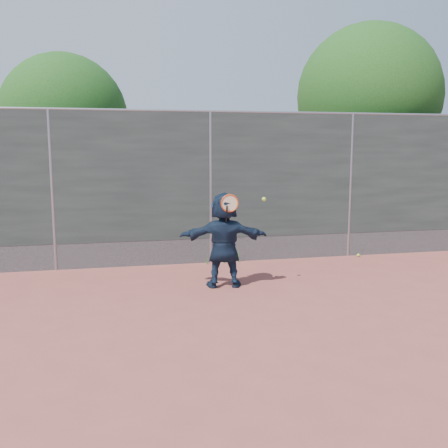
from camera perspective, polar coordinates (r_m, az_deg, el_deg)
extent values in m
plane|color=#9E4C42|center=(6.87, 4.03, -10.86)|extent=(80.00, 80.00, 0.00)
imported|color=#15243A|center=(8.26, 0.00, -1.81)|extent=(1.52, 0.66, 1.59)
sphere|color=#AEE833|center=(11.03, 15.10, -3.46)|extent=(0.07, 0.07, 0.07)
cube|color=#38423D|center=(9.90, -1.55, 5.52)|extent=(20.00, 0.04, 2.50)
cube|color=slate|center=(10.10, -1.51, -3.02)|extent=(20.00, 0.03, 0.50)
cylinder|color=gray|center=(9.91, -1.58, 12.75)|extent=(20.00, 0.05, 0.05)
cylinder|color=gray|center=(9.82, -19.05, 3.55)|extent=(0.06, 0.06, 3.00)
cylinder|color=gray|center=(9.92, -1.54, 4.07)|extent=(0.06, 0.06, 3.00)
cylinder|color=gray|center=(10.88, 14.23, 4.22)|extent=(0.06, 0.06, 3.00)
torus|color=#CB4213|center=(7.98, 0.66, 2.39)|extent=(0.29, 0.03, 0.29)
cylinder|color=beige|center=(7.98, 0.66, 2.39)|extent=(0.25, 0.01, 0.25)
cylinder|color=black|center=(8.02, 0.27, 0.98)|extent=(0.03, 0.13, 0.33)
sphere|color=#AEE833|center=(8.20, 4.59, 2.86)|extent=(0.07, 0.07, 0.07)
cylinder|color=#382314|center=(13.53, 15.77, 4.13)|extent=(0.28, 0.28, 2.60)
sphere|color=#23561C|center=(13.55, 16.18, 13.83)|extent=(3.60, 3.60, 3.60)
sphere|color=#23561C|center=(14.05, 18.36, 12.06)|extent=(2.52, 2.52, 2.52)
cylinder|color=#382314|center=(12.82, -17.41, 2.93)|extent=(0.28, 0.28, 2.20)
sphere|color=#23561C|center=(12.79, -17.81, 11.54)|extent=(3.00, 3.00, 3.00)
sphere|color=#23561C|center=(12.93, -14.98, 10.29)|extent=(2.10, 2.10, 2.10)
cone|color=#387226|center=(10.05, 0.02, -3.76)|extent=(0.03, 0.03, 0.26)
cone|color=#387226|center=(10.14, 1.66, -3.55)|extent=(0.03, 0.03, 0.30)
cone|color=#387226|center=(9.97, -1.92, -3.99)|extent=(0.03, 0.03, 0.22)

